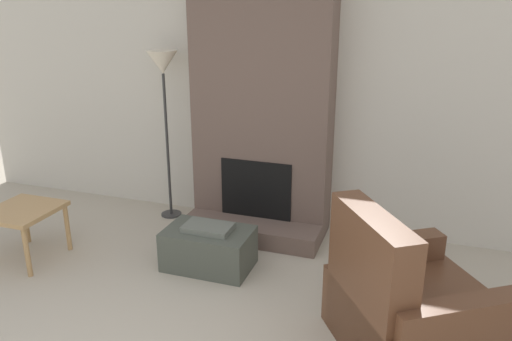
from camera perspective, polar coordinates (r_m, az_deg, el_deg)
name	(u,v)px	position (r m, az deg, el deg)	size (l,w,h in m)	color
wall_back	(269,101)	(5.16, 1.50, 7.98)	(7.27, 0.06, 2.60)	beige
fireplace	(262,113)	(4.95, 0.64, 6.60)	(1.38, 0.75, 2.60)	brown
ottoman	(209,248)	(4.50, -5.43, -8.77)	(0.77, 0.48, 0.41)	#474C42
armchair	(405,311)	(3.57, 16.70, -15.16)	(1.33, 1.35, 1.04)	brown
side_table	(23,216)	(4.99, -25.08, -4.70)	(0.57, 0.60, 0.50)	tan
floor_lamp_left	(163,73)	(5.26, -10.58, 10.95)	(0.32, 0.32, 1.80)	#333333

